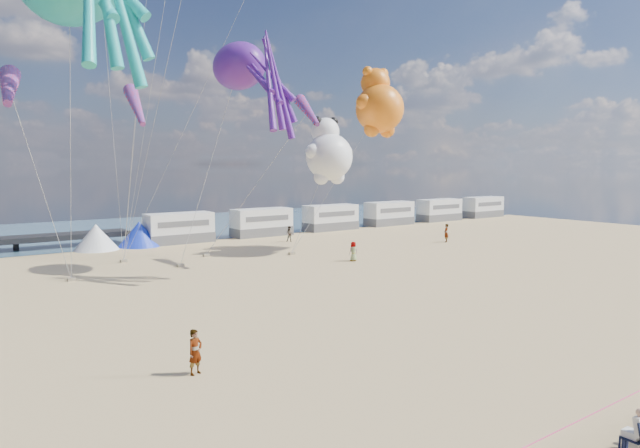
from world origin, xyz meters
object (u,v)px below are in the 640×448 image
at_px(sandbag_e, 124,261).
at_px(kite_teddy_orange, 380,109).
at_px(motorhome_0, 179,228).
at_px(beachgoer_0, 353,251).
at_px(standing_person, 195,352).
at_px(sandbag_d, 206,255).
at_px(beachgoer_5, 446,233).
at_px(windsock_left, 9,88).
at_px(motorhome_5, 483,207).
at_px(sandbag_b, 180,265).
at_px(kite_panda, 329,157).
at_px(tent_blue, 139,234).
at_px(sandbag_c, 292,253).
at_px(motorhome_1, 262,222).
at_px(motorhome_2, 331,218).
at_px(motorhome_3, 389,213).
at_px(windsock_right, 136,106).
at_px(kite_octopus_purple, 239,66).
at_px(windsock_mid, 308,112).
at_px(sandbag_a, 71,279).
at_px(tent_white, 96,237).
at_px(motorhome_4, 439,210).
at_px(beachgoer_1, 290,234).

bearing_deg(sandbag_e, kite_teddy_orange, -16.40).
bearing_deg(motorhome_0, beachgoer_0, -68.86).
bearing_deg(standing_person, sandbag_d, 45.55).
height_order(beachgoer_5, windsock_left, windsock_left).
distance_m(standing_person, windsock_left, 17.83).
bearing_deg(sandbag_e, motorhome_5, 8.28).
bearing_deg(windsock_left, motorhome_0, 59.94).
distance_m(motorhome_0, windsock_left, 28.88).
relative_size(motorhome_0, sandbag_b, 13.20).
bearing_deg(kite_panda, sandbag_e, 162.06).
relative_size(standing_person, sandbag_d, 3.43).
height_order(tent_blue, sandbag_c, tent_blue).
bearing_deg(motorhome_1, motorhome_2, 0.00).
distance_m(motorhome_2, motorhome_3, 9.50).
distance_m(motorhome_2, windsock_right, 36.19).
bearing_deg(sandbag_e, kite_octopus_purple, -51.14).
relative_size(tent_blue, windsock_right, 0.77).
relative_size(sandbag_c, sandbag_d, 1.00).
xyz_separation_m(motorhome_0, motorhome_2, (19.00, 0.00, 0.00)).
bearing_deg(windsock_mid, beachgoer_5, 24.43).
bearing_deg(kite_octopus_purple, sandbag_d, 67.91).
height_order(motorhome_2, standing_person, motorhome_2).
bearing_deg(kite_teddy_orange, sandbag_e, 154.63).
relative_size(standing_person, sandbag_a, 3.43).
distance_m(tent_blue, windsock_mid, 21.61).
distance_m(tent_blue, sandbag_e, 9.11).
bearing_deg(motorhome_0, tent_white, 180.00).
distance_m(motorhome_5, beachgoer_5, 29.86).
height_order(tent_blue, windsock_mid, windsock_mid).
height_order(sandbag_c, windsock_mid, windsock_mid).
height_order(tent_white, kite_octopus_purple, kite_octopus_purple).
relative_size(tent_white, standing_person, 2.33).
height_order(sandbag_d, sandbag_e, same).
bearing_deg(motorhome_3, sandbag_d, -162.71).
relative_size(tent_blue, kite_teddy_orange, 0.53).
bearing_deg(motorhome_5, kite_teddy_orange, -156.93).
xyz_separation_m(motorhome_0, sandbag_e, (-8.05, -8.08, -1.39)).
xyz_separation_m(beachgoer_5, windsock_left, (-39.26, -5.35, 10.76)).
distance_m(motorhome_4, sandbag_c, 35.46).
bearing_deg(beachgoer_1, sandbag_b, -106.83).
bearing_deg(motorhome_4, beachgoer_5, -136.30).
bearing_deg(beachgoer_1, sandbag_d, -113.93).
bearing_deg(motorhome_4, tent_white, 180.00).
xyz_separation_m(beachgoer_0, windsock_right, (-17.44, -0.35, 10.53)).
distance_m(kite_octopus_purple, kite_teddy_orange, 15.47).
xyz_separation_m(motorhome_1, sandbag_c, (-4.53, -12.82, -1.39)).
height_order(motorhome_1, motorhome_2, same).
bearing_deg(windsock_left, motorhome_1, 47.53).
bearing_deg(motorhome_3, tent_blue, 180.00).
bearing_deg(kite_octopus_purple, beachgoer_5, -18.94).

